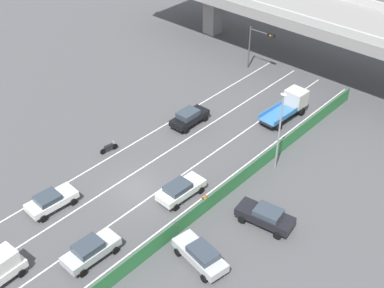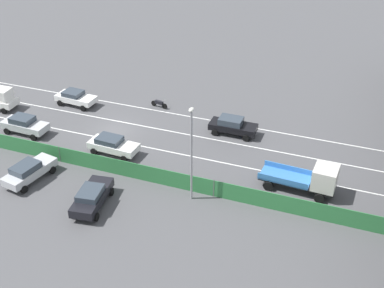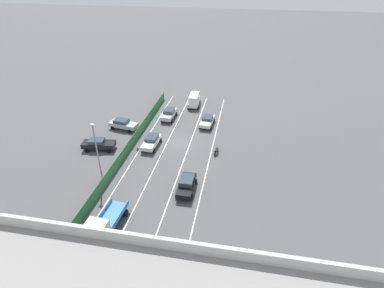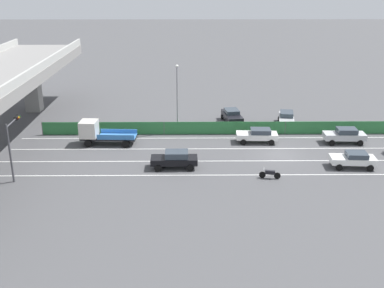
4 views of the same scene
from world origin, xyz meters
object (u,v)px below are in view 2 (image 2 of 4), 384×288
car_sedan_black (232,125)px  car_sedan_white (75,97)px  parked_sedan_dark (92,196)px  traffic_cone (117,163)px  parked_wagon_silver (29,171)px  motorcycle (159,103)px  car_hatchback_white (113,145)px  street_lamp (191,147)px  car_sedan_silver (25,124)px  flatbed_truck_blue (312,179)px

car_sedan_black → car_sedan_white: bearing=-90.2°
parked_sedan_dark → traffic_cone: 5.74m
parked_wagon_silver → motorcycle: bearing=163.7°
car_hatchback_white → street_lamp: bearing=67.2°
car_sedan_silver → traffic_cone: size_ratio=8.10×
car_sedan_white → parked_wagon_silver: 13.82m
car_sedan_white → traffic_cone: (8.85, 9.55, -0.60)m
parked_wagon_silver → car_sedan_black: bearing=134.7°
car_sedan_silver → flatbed_truck_blue: (-0.04, 27.11, 0.40)m
flatbed_truck_blue → parked_sedan_dark: size_ratio=1.25×
car_hatchback_white → parked_sedan_dark: size_ratio=0.93×
car_sedan_white → street_lamp: bearing=57.6°
car_sedan_white → street_lamp: street_lamp is taller
car_sedan_silver → parked_sedan_dark: size_ratio=0.92×
car_hatchback_white → flatbed_truck_blue: 17.55m
flatbed_truck_blue → motorcycle: (-9.35, -17.31, -0.88)m
motorcycle → traffic_cone: bearing=5.4°
car_hatchback_white → flatbed_truck_blue: (-0.31, 17.55, 0.45)m
motorcycle → street_lamp: size_ratio=0.24×
car_hatchback_white → parked_sedan_dark: 7.66m
car_sedan_black → car_sedan_silver: car_sedan_silver is taller
parked_wagon_silver → parked_sedan_dark: size_ratio=1.00×
car_sedan_silver → car_hatchback_white: (0.28, 9.56, -0.04)m
parked_sedan_dark → traffic_cone: bearing=-171.2°
traffic_cone → street_lamp: bearing=75.0°
car_sedan_black → car_hatchback_white: bearing=-51.7°
street_lamp → traffic_cone: size_ratio=14.25×
car_sedan_silver → street_lamp: (4.03, 18.49, 3.84)m
car_sedan_black → motorcycle: size_ratio=2.31×
car_sedan_black → car_sedan_white: car_sedan_black is taller
car_sedan_silver → motorcycle: size_ratio=2.34×
car_sedan_silver → flatbed_truck_blue: bearing=90.1°
motorcycle → traffic_cone: motorcycle is taller
flatbed_truck_blue → parked_sedan_dark: 17.17m
car_hatchback_white → parked_sedan_dark: bearing=16.5°
car_sedan_white → flatbed_truck_blue: flatbed_truck_blue is taller
car_hatchback_white → street_lamp: (3.75, 8.92, 3.88)m
car_sedan_black → flatbed_truck_blue: 10.94m
car_hatchback_white → parked_wagon_silver: (6.14, -4.40, 0.04)m
car_sedan_white → street_lamp: size_ratio=0.55×
flatbed_truck_blue → traffic_cone: size_ratio=10.92×
flatbed_truck_blue → motorcycle: 19.70m
car_sedan_white → motorcycle: 8.84m
motorcycle → parked_wagon_silver: parked_wagon_silver is taller
motorcycle → car_sedan_white: bearing=-73.4°
car_sedan_white → car_hatchback_white: (7.14, 8.23, 0.03)m
parked_wagon_silver → flatbed_truck_blue: bearing=106.4°
parked_wagon_silver → parked_sedan_dark: parked_wagon_silver is taller
parked_sedan_dark → street_lamp: (-3.59, 6.74, 3.84)m
car_sedan_black → parked_wagon_silver: (13.23, -13.37, 0.00)m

